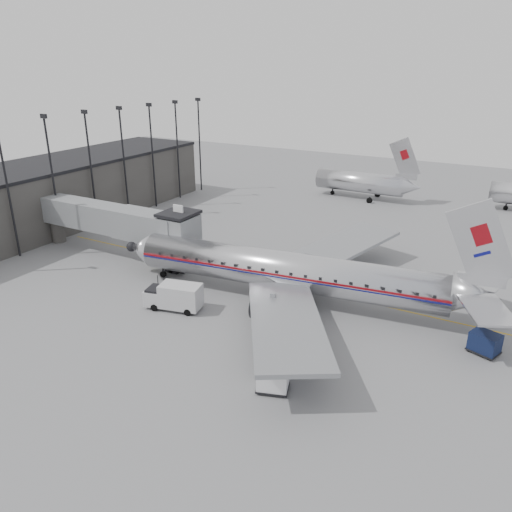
{
  "coord_description": "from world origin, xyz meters",
  "views": [
    {
      "loc": [
        22.13,
        -35.15,
        20.89
      ],
      "look_at": [
        0.11,
        4.11,
        3.2
      ],
      "focal_mm": 35.0,
      "sensor_mm": 36.0,
      "label": 1
    }
  ],
  "objects": [
    {
      "name": "ground",
      "position": [
        0.0,
        0.0,
        0.0
      ],
      "size": [
        160.0,
        160.0,
        0.0
      ],
      "primitive_type": "plane",
      "color": "slate",
      "rests_on": "ground"
    },
    {
      "name": "terminal",
      "position": [
        -34.0,
        10.0,
        4.0
      ],
      "size": [
        12.0,
        46.0,
        8.0
      ],
      "primitive_type": "cube",
      "color": "#3D3A37",
      "rests_on": "ground"
    },
    {
      "name": "apron_line",
      "position": [
        3.0,
        6.0,
        0.01
      ],
      "size": [
        60.0,
        0.15,
        0.01
      ],
      "primitive_type": "cube",
      "rotation": [
        0.0,
        0.0,
        1.57
      ],
      "color": "gold",
      "rests_on": "ground"
    },
    {
      "name": "jet_bridge",
      "position": [
        -16.66,
        3.67,
        4.18
      ],
      "size": [
        21.0,
        6.2,
        7.1
      ],
      "color": "slate",
      "rests_on": "ground"
    },
    {
      "name": "floodlight_masts",
      "position": [
        -27.5,
        13.0,
        8.36
      ],
      "size": [
        0.9,
        42.25,
        15.25
      ],
      "color": "black",
      "rests_on": "ground"
    },
    {
      "name": "distant_aircraft_near",
      "position": [
        -1.79,
        42.0,
        2.73
      ],
      "size": [
        16.39,
        3.2,
        10.26
      ],
      "color": "silver",
      "rests_on": "ground"
    },
    {
      "name": "airliner",
      "position": [
        4.69,
        3.09,
        2.86
      ],
      "size": [
        35.85,
        33.03,
        11.36
      ],
      "rotation": [
        0.0,
        0.0,
        0.13
      ],
      "color": "silver",
      "rests_on": "ground"
    },
    {
      "name": "service_van",
      "position": [
        -3.93,
        -3.71,
        1.27
      ],
      "size": [
        5.44,
        3.08,
        2.42
      ],
      "rotation": [
        0.0,
        0.0,
        0.23
      ],
      "color": "#B8B8BA",
      "rests_on": "ground"
    },
    {
      "name": "baggage_cart_navy",
      "position": [
        21.25,
        2.0,
        0.9
      ],
      "size": [
        2.58,
        2.27,
        1.69
      ],
      "rotation": [
        0.0,
        0.0,
        -0.34
      ],
      "color": "#0D1635",
      "rests_on": "ground"
    },
    {
      "name": "baggage_cart_white",
      "position": [
        9.33,
        -10.0,
        0.9
      ],
      "size": [
        2.55,
        2.22,
        1.69
      ],
      "rotation": [
        0.0,
        0.0,
        0.32
      ],
      "color": "white",
      "rests_on": "ground"
    },
    {
      "name": "ramp_worker",
      "position": [
        -12.0,
        3.0,
        0.94
      ],
      "size": [
        0.7,
        0.47,
        1.88
      ],
      "primitive_type": "imported",
      "rotation": [
        0.0,
        0.0,
        0.03
      ],
      "color": "#B9C317",
      "rests_on": "ground"
    }
  ]
}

